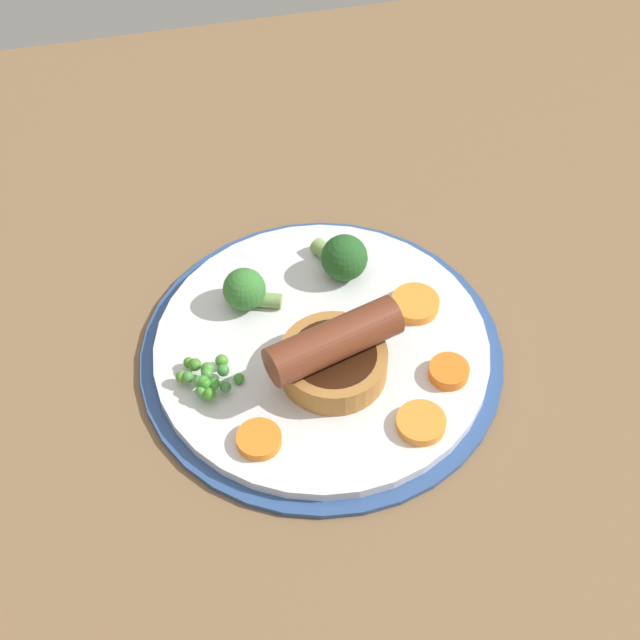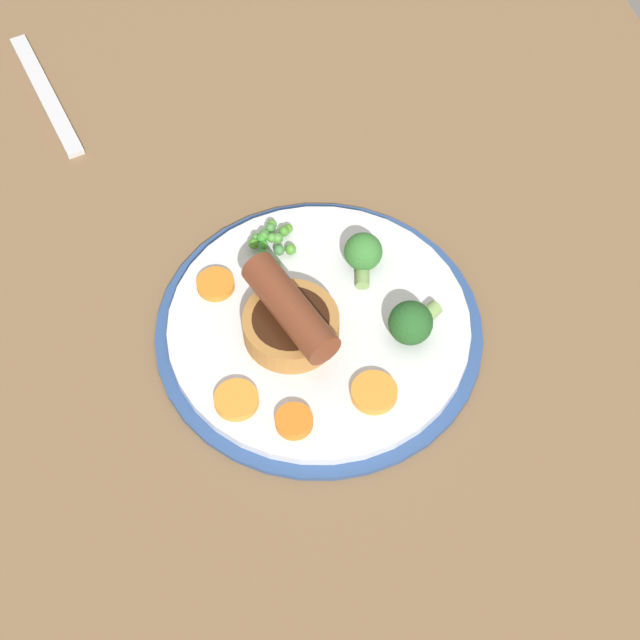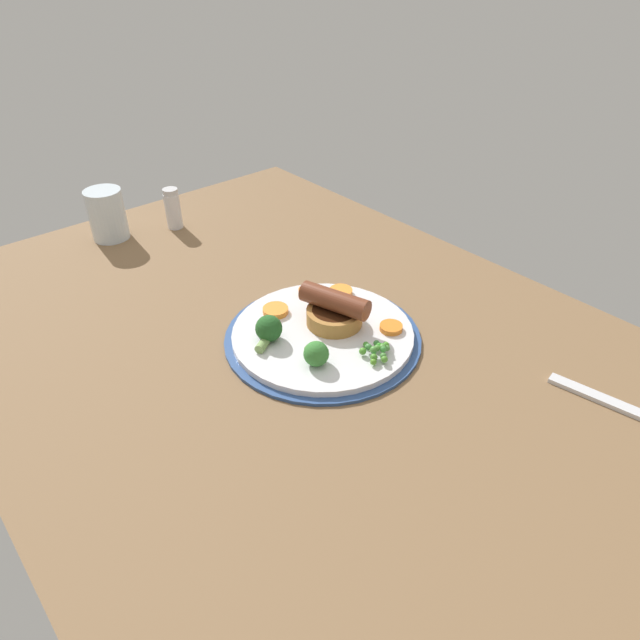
# 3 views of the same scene
# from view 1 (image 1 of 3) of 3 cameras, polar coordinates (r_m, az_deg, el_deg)

# --- Properties ---
(dining_table) EXTENTS (1.10, 0.80, 0.03)m
(dining_table) POSITION_cam_1_polar(r_m,az_deg,el_deg) (0.85, 2.34, -0.38)
(dining_table) COLOR brown
(dining_table) RESTS_ON ground
(dinner_plate) EXTENTS (0.28, 0.28, 0.01)m
(dinner_plate) POSITION_cam_1_polar(r_m,az_deg,el_deg) (0.81, 0.09, -1.78)
(dinner_plate) COLOR #2D4C84
(dinner_plate) RESTS_ON dining_table
(sausage_pudding) EXTENTS (0.11, 0.08, 0.05)m
(sausage_pudding) POSITION_cam_1_polar(r_m,az_deg,el_deg) (0.77, 0.72, -1.85)
(sausage_pudding) COLOR #AD7538
(sausage_pudding) RESTS_ON dinner_plate
(pea_pile) EXTENTS (0.05, 0.04, 0.02)m
(pea_pile) POSITION_cam_1_polar(r_m,az_deg,el_deg) (0.78, -6.07, -3.02)
(pea_pile) COLOR #48893B
(pea_pile) RESTS_ON dinner_plate
(broccoli_floret_near) EXTENTS (0.04, 0.05, 0.04)m
(broccoli_floret_near) POSITION_cam_1_polar(r_m,az_deg,el_deg) (0.84, 1.24, 3.37)
(broccoli_floret_near) COLOR #235623
(broccoli_floret_near) RESTS_ON dinner_plate
(broccoli_floret_far) EXTENTS (0.05, 0.03, 0.03)m
(broccoli_floret_far) POSITION_cam_1_polar(r_m,az_deg,el_deg) (0.82, -3.97, 1.61)
(broccoli_floret_far) COLOR #387A33
(broccoli_floret_far) RESTS_ON dinner_plate
(carrot_slice_0) EXTENTS (0.05, 0.05, 0.01)m
(carrot_slice_0) POSITION_cam_1_polar(r_m,az_deg,el_deg) (0.83, 5.09, 0.86)
(carrot_slice_0) COLOR orange
(carrot_slice_0) RESTS_ON dinner_plate
(carrot_slice_1) EXTENTS (0.03, 0.03, 0.01)m
(carrot_slice_1) POSITION_cam_1_polar(r_m,az_deg,el_deg) (0.75, -3.28, -6.38)
(carrot_slice_1) COLOR orange
(carrot_slice_1) RESTS_ON dinner_plate
(carrot_slice_2) EXTENTS (0.04, 0.04, 0.01)m
(carrot_slice_2) POSITION_cam_1_polar(r_m,az_deg,el_deg) (0.76, 5.41, -5.49)
(carrot_slice_2) COLOR orange
(carrot_slice_2) RESTS_ON dinner_plate
(carrot_slice_4) EXTENTS (0.04, 0.04, 0.01)m
(carrot_slice_4) POSITION_cam_1_polar(r_m,az_deg,el_deg) (0.79, 6.88, -2.75)
(carrot_slice_4) COLOR orange
(carrot_slice_4) RESTS_ON dinner_plate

